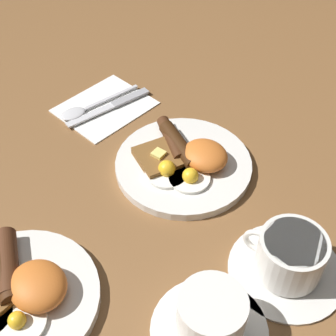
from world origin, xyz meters
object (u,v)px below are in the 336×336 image
at_px(breakfast_plate_near, 184,161).
at_px(teacup_far, 211,320).
at_px(teacup_near, 289,259).
at_px(spoon, 81,110).
at_px(breakfast_plate_far, 17,294).
at_px(knife, 113,105).

distance_m(breakfast_plate_near, teacup_far, 0.30).
bearing_deg(teacup_near, spoon, -2.15).
relative_size(breakfast_plate_far, spoon, 1.26).
distance_m(teacup_near, teacup_far, 0.14).
height_order(teacup_near, knife, teacup_near).
xyz_separation_m(breakfast_plate_far, spoon, (0.26, -0.31, -0.01)).
distance_m(teacup_near, knife, 0.47).
bearing_deg(knife, teacup_far, 71.90).
height_order(breakfast_plate_far, spoon, breakfast_plate_far).
bearing_deg(spoon, breakfast_plate_far, 47.17).
distance_m(breakfast_plate_far, teacup_far, 0.26).
relative_size(teacup_near, knife, 0.89).
bearing_deg(knife, teacup_near, 88.99).
xyz_separation_m(breakfast_plate_near, teacup_far, (-0.23, 0.19, 0.02)).
xyz_separation_m(teacup_far, spoon, (0.47, -0.16, -0.02)).
relative_size(teacup_far, knife, 0.83).
height_order(breakfast_plate_near, teacup_near, teacup_near).
distance_m(knife, spoon, 0.06).
xyz_separation_m(breakfast_plate_near, spoon, (0.24, 0.03, -0.01)).
xyz_separation_m(teacup_near, teacup_far, (0.02, 0.14, 0.00)).
xyz_separation_m(breakfast_plate_near, knife, (0.21, -0.02, -0.01)).
bearing_deg(teacup_near, teacup_far, 83.09).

